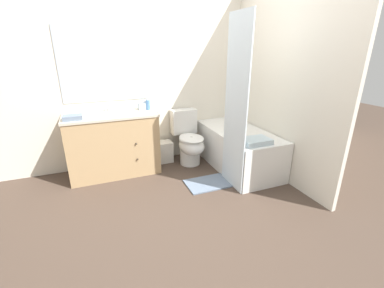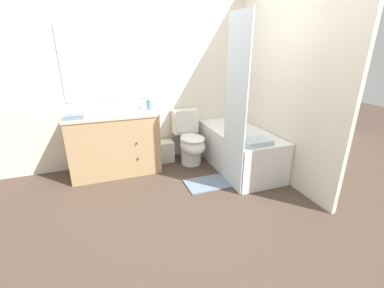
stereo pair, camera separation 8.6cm
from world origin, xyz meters
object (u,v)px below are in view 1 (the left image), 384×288
Objects in this scene: hand_towel_folded at (73,117)px; bath_mat at (209,183)px; toilet at (189,141)px; wastebasket at (164,152)px; bath_towel_folded at (255,141)px; vanity_cabinet at (114,144)px; tissue_box at (144,106)px; bathtub at (237,148)px; soap_dispenser at (148,105)px; sink_faucet at (109,108)px.

hand_towel_folded reaches higher than bath_mat.
wastebasket is at bearing 152.12° from toilet.
bath_mat is at bearing 158.25° from bath_towel_folded.
bath_towel_folded is at bearing -61.07° from toilet.
toilet is at bearing 118.93° from bath_towel_folded.
tissue_box is at bearing 12.61° from vanity_cabinet.
hand_towel_folded is at bearing 171.60° from bathtub.
tissue_box is at bearing 126.99° from soap_dispenser.
bathtub is (1.65, -0.44, -0.14)m from vanity_cabinet.
vanity_cabinet is at bearing -167.39° from tissue_box.
hand_towel_folded is (-0.89, -0.24, -0.02)m from tissue_box.
wastebasket is 0.89× the size of bath_towel_folded.
vanity_cabinet is 1.36m from bath_mat.
bath_mat is (1.48, -0.64, -0.84)m from hand_towel_folded.
soap_dispenser reaches higher than bathtub.
tissue_box reaches higher than bath_mat.
hand_towel_folded is (-0.43, -0.14, 0.43)m from vanity_cabinet.
wastebasket is at bearing -5.38° from sink_faucet.
bath_towel_folded is at bearing -22.97° from hand_towel_folded.
tissue_box is at bearing -179.45° from wastebasket.
toilet is 1.34× the size of bath_mat.
wastebasket is (-0.33, 0.18, -0.19)m from toilet.
hand_towel_folded is 0.61× the size of bath_towel_folded.
bathtub is 9.96× the size of tissue_box.
bathtub is at bearing -8.40° from hand_towel_folded.
soap_dispenser is at bearing -53.01° from tissue_box.
soap_dispenser reaches higher than tissue_box.
sink_faucet is 1.85m from bathtub.
wastebasket is 1.90× the size of soap_dispenser.
tissue_box reaches higher than bathtub.
vanity_cabinet is 1.06m from toilet.
tissue_box is (-0.59, 0.17, 0.53)m from toilet.
sink_faucet is 0.41× the size of bath_towel_folded.
sink_faucet is at bearing 90.00° from vanity_cabinet.
toilet is 0.70m from bathtub.
bath_mat is at bearing -56.32° from soap_dispenser.
wastebasket is 1.43m from bath_towel_folded.
toilet is at bearing 2.42° from hand_towel_folded.
toilet is 0.42m from wastebasket.
sink_faucet is at bearing 166.91° from toilet.
tissue_box is at bearing 123.91° from bath_mat.
sink_faucet is 0.87× the size of soap_dispenser.
toilet is 4.67× the size of soap_dispenser.
toilet reaches higher than bathtub.
vanity_cabinet reaches higher than bathtub.
toilet is 2.18× the size of bath_towel_folded.
sink_faucet reaches higher than wastebasket.
wastebasket is (0.72, 0.10, -0.26)m from vanity_cabinet.
wastebasket is at bearing 127.67° from bath_towel_folded.
hand_towel_folded is at bearing -168.22° from wastebasket.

